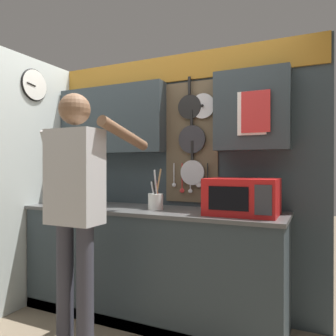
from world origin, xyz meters
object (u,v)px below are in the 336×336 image
(knife_block, at_px, (89,194))
(microwave, at_px, (242,197))
(utensil_crock, at_px, (156,200))
(person, at_px, (76,196))

(knife_block, bearing_deg, microwave, -0.02)
(microwave, height_order, utensil_crock, utensil_crock)
(utensil_crock, bearing_deg, knife_block, -179.97)
(microwave, bearing_deg, person, -148.81)
(microwave, relative_size, knife_block, 1.82)
(microwave, xyz_separation_m, person, (-1.04, -0.63, 0.02))
(knife_block, height_order, person, person)
(microwave, height_order, knife_block, knife_block)
(knife_block, relative_size, person, 0.16)
(knife_block, xyz_separation_m, person, (0.39, -0.63, 0.05))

